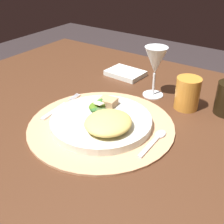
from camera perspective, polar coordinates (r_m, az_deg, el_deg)
The scene contains 11 objects.
dining_table at distance 0.90m, azimuth 4.03°, elevation -9.02°, with size 1.36×0.90×0.72m.
placemat at distance 0.76m, azimuth -2.15°, elevation -2.68°, with size 0.38×0.38×0.01m, color tan.
dinner_plate at distance 0.75m, azimuth -2.17°, elevation -1.85°, with size 0.26×0.26×0.02m, color silver.
pasta_serving at distance 0.70m, azimuth -1.05°, elevation -1.95°, with size 0.12×0.11×0.03m, color #E1C566.
salad_greens at distance 0.78m, azimuth -2.65°, elevation 1.08°, with size 0.08×0.08×0.03m.
bread_piece at distance 0.80m, azimuth -0.83°, elevation 2.03°, with size 0.05×0.04×0.02m, color tan.
fork at distance 0.84m, azimuth -10.28°, elevation 0.93°, with size 0.03×0.17×0.00m.
spoon at distance 0.71m, azimuth 8.78°, elevation -5.21°, with size 0.02×0.13×0.01m.
napkin at distance 1.06m, azimuth 2.68°, elevation 7.68°, with size 0.13×0.09×0.02m, color white.
wine_glass at distance 0.88m, azimuth 8.60°, elevation 9.74°, with size 0.07×0.07×0.16m.
amber_tumbler at distance 0.85m, azimuth 14.72°, elevation 3.60°, with size 0.07×0.07×0.09m, color orange.
Camera 1 is at (0.34, -0.60, 1.14)m, focal length 46.16 mm.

